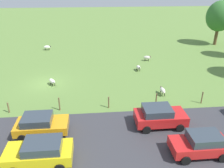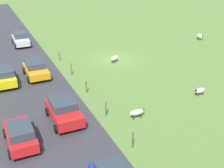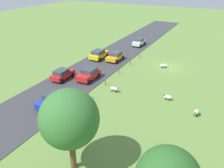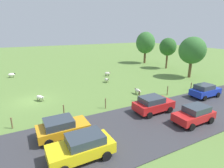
% 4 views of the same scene
% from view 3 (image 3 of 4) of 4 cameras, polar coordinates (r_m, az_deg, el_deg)
% --- Properties ---
extents(ground_plane, '(160.00, 160.00, 0.00)m').
position_cam_3_polar(ground_plane, '(40.44, 13.67, 4.11)').
color(ground_plane, olive).
extents(road_strip, '(8.00, 80.00, 0.06)m').
position_cam_3_polar(road_strip, '(44.00, -0.27, 6.66)').
color(road_strip, '#38383D').
rests_on(road_strip, ground_plane).
extents(sheep_0, '(1.28, 1.02, 0.72)m').
position_cam_3_polar(sheep_0, '(39.70, 12.71, 4.54)').
color(sheep_0, silver).
rests_on(sheep_0, ground_plane).
extents(sheep_1, '(1.29, 0.45, 0.73)m').
position_cam_3_polar(sheep_1, '(30.71, 0.57, -1.17)').
color(sheep_1, silver).
rests_on(sheep_1, ground_plane).
extents(sheep_3, '(0.69, 1.13, 0.76)m').
position_cam_3_polar(sheep_3, '(27.38, 20.22, -6.54)').
color(sheep_3, beige).
rests_on(sheep_3, ground_plane).
extents(sheep_4, '(1.13, 0.53, 0.70)m').
position_cam_3_polar(sheep_4, '(29.63, 13.64, -3.12)').
color(sheep_4, silver).
rests_on(sheep_4, ground_plane).
extents(tree_1, '(4.49, 4.49, 7.06)m').
position_cam_3_polar(tree_1, '(17.36, -10.53, -8.53)').
color(tree_1, brown).
rests_on(tree_1, ground_plane).
extents(fence_post_0, '(0.12, 0.12, 1.01)m').
position_cam_3_polar(fence_post_0, '(43.93, 6.81, 7.10)').
color(fence_post_0, brown).
rests_on(fence_post_0, ground_plane).
extents(fence_post_1, '(0.12, 0.12, 1.28)m').
position_cam_3_polar(fence_post_1, '(39.96, 4.51, 5.50)').
color(fence_post_1, brown).
rests_on(fence_post_1, ground_plane).
extents(fence_post_2, '(0.12, 0.12, 1.14)m').
position_cam_3_polar(fence_post_2, '(36.19, 1.72, 3.25)').
color(fence_post_2, brown).
rests_on(fence_post_2, ground_plane).
extents(fence_post_3, '(0.12, 0.12, 1.24)m').
position_cam_3_polar(fence_post_3, '(32.53, -1.69, 0.66)').
color(fence_post_3, brown).
rests_on(fence_post_3, ground_plane).
extents(fence_post_4, '(0.12, 0.12, 1.22)m').
position_cam_3_polar(fence_post_4, '(29.13, -5.92, -2.66)').
color(fence_post_4, brown).
rests_on(fence_post_4, ground_plane).
extents(fence_post_5, '(0.12, 0.12, 1.09)m').
position_cam_3_polar(fence_post_5, '(26.08, -11.24, -6.89)').
color(fence_post_5, brown).
rests_on(fence_post_5, ground_plane).
extents(car_0, '(2.22, 4.03, 1.66)m').
position_cam_3_polar(car_0, '(34.42, -5.82, 2.54)').
color(car_0, red).
rests_on(car_0, road_strip).
extents(car_1, '(2.02, 3.87, 1.64)m').
position_cam_3_polar(car_1, '(28.17, -14.63, -3.79)').
color(car_1, '#1933B2').
rests_on(car_1, road_strip).
extents(car_3, '(2.20, 3.92, 1.53)m').
position_cam_3_polar(car_3, '(42.04, 0.80, 6.93)').
color(car_3, orange).
rests_on(car_3, road_strip).
extents(car_4, '(1.96, 3.90, 1.58)m').
position_cam_3_polar(car_4, '(51.60, 6.70, 10.35)').
color(car_4, silver).
rests_on(car_4, road_strip).
extents(car_5, '(2.14, 4.23, 1.63)m').
position_cam_3_polar(car_5, '(43.00, -3.31, 7.39)').
color(car_5, yellow).
rests_on(car_5, road_strip).
extents(car_7, '(1.99, 3.85, 1.56)m').
position_cam_3_polar(car_7, '(35.06, -12.23, 2.42)').
color(car_7, red).
rests_on(car_7, road_strip).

